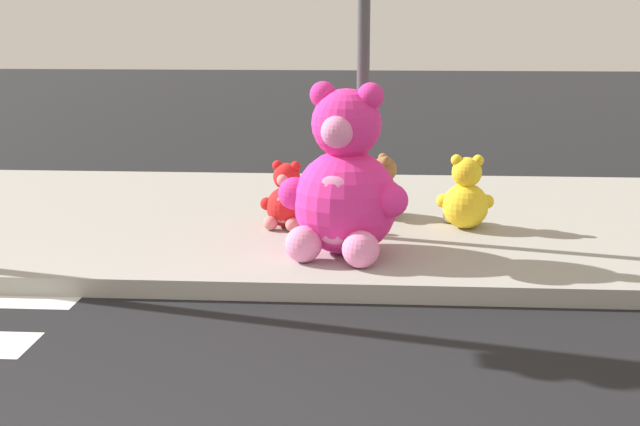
{
  "coord_description": "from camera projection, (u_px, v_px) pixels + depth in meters",
  "views": [
    {
      "loc": [
        1.1,
        -2.88,
        2.1
      ],
      "look_at": [
        0.68,
        3.6,
        0.55
      ],
      "focal_mm": 46.56,
      "sensor_mm": 36.0,
      "label": 1
    }
  ],
  "objects": [
    {
      "name": "sidewalk",
      "position": [
        264.0,
        221.0,
        8.38
      ],
      "size": [
        28.0,
        4.4,
        0.15
      ],
      "primitive_type": "cube",
      "color": "#9E9B93",
      "rests_on": "ground_plane"
    },
    {
      "name": "plush_pink_large",
      "position": [
        344.0,
        187.0,
        6.82
      ],
      "size": [
        1.08,
        1.01,
        1.43
      ],
      "color": "#F22D93",
      "rests_on": "sidewalk"
    },
    {
      "name": "plush_red",
      "position": [
        286.0,
        201.0,
        7.77
      ],
      "size": [
        0.48,
        0.44,
        0.63
      ],
      "color": "red",
      "rests_on": "sidewalk"
    },
    {
      "name": "plush_brown",
      "position": [
        382.0,
        192.0,
        8.2
      ],
      "size": [
        0.43,
        0.48,
        0.62
      ],
      "color": "olive",
      "rests_on": "sidewalk"
    },
    {
      "name": "plush_yellow",
      "position": [
        466.0,
        198.0,
        7.76
      ],
      "size": [
        0.54,
        0.47,
        0.7
      ],
      "color": "yellow",
      "rests_on": "sidewalk"
    },
    {
      "name": "sign_pole",
      "position": [
        364.0,
        45.0,
        7.13
      ],
      "size": [
        0.56,
        0.11,
        3.2
      ],
      "color": "#4C4C51",
      "rests_on": "sidewalk"
    }
  ]
}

